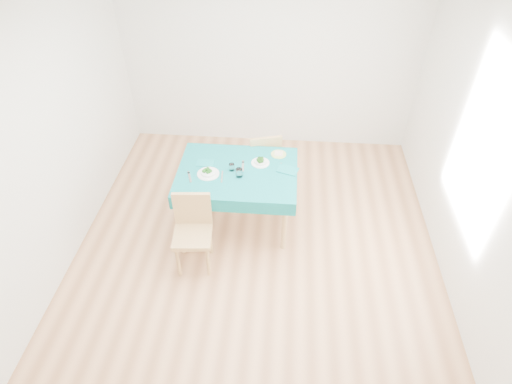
# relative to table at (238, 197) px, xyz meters

# --- Properties ---
(room_shell) EXTENTS (4.02, 4.52, 2.73)m
(room_shell) POSITION_rel_table_xyz_m (0.24, -0.45, 0.97)
(room_shell) COLOR #A46D44
(room_shell) RESTS_ON ground
(table) EXTENTS (1.30, 0.99, 0.76)m
(table) POSITION_rel_table_xyz_m (0.00, 0.00, 0.00)
(table) COLOR #0A6A6C
(table) RESTS_ON ground
(chair_near) EXTENTS (0.42, 0.46, 0.97)m
(chair_near) POSITION_rel_table_xyz_m (-0.39, -0.70, 0.11)
(chair_near) COLOR tan
(chair_near) RESTS_ON ground
(chair_far) EXTENTS (0.48, 0.51, 0.96)m
(chair_far) POSITION_rel_table_xyz_m (0.24, 0.71, 0.10)
(chair_far) COLOR tan
(chair_far) RESTS_ON ground
(bowl_near) EXTENTS (0.24, 0.24, 0.07)m
(bowl_near) POSITION_rel_table_xyz_m (-0.31, -0.08, 0.42)
(bowl_near) COLOR white
(bowl_near) RESTS_ON table
(bowl_far) EXTENTS (0.21, 0.21, 0.06)m
(bowl_far) POSITION_rel_table_xyz_m (0.24, 0.16, 0.41)
(bowl_far) COLOR white
(bowl_far) RESTS_ON table
(fork_near) EXTENTS (0.09, 0.18, 0.00)m
(fork_near) POSITION_rel_table_xyz_m (-0.50, -0.15, 0.38)
(fork_near) COLOR silver
(fork_near) RESTS_ON table
(knife_near) EXTENTS (0.03, 0.21, 0.00)m
(knife_near) POSITION_rel_table_xyz_m (-0.15, -0.12, 0.38)
(knife_near) COLOR silver
(knife_near) RESTS_ON table
(fork_far) EXTENTS (0.04, 0.19, 0.00)m
(fork_far) POSITION_rel_table_xyz_m (0.05, 0.08, 0.38)
(fork_far) COLOR silver
(fork_far) RESTS_ON table
(knife_far) EXTENTS (0.06, 0.19, 0.00)m
(knife_far) POSITION_rel_table_xyz_m (0.50, 0.09, 0.38)
(knife_far) COLOR silver
(knife_far) RESTS_ON table
(napkin_near) EXTENTS (0.20, 0.14, 0.01)m
(napkin_near) POSITION_rel_table_xyz_m (-0.37, 0.11, 0.38)
(napkin_near) COLOR #0E7678
(napkin_near) RESTS_ON table
(napkin_far) EXTENTS (0.26, 0.21, 0.01)m
(napkin_far) POSITION_rel_table_xyz_m (0.55, 0.05, 0.39)
(napkin_far) COLOR #0E7678
(napkin_far) RESTS_ON table
(tumbler_center) EXTENTS (0.06, 0.06, 0.08)m
(tumbler_center) POSITION_rel_table_xyz_m (-0.06, 0.01, 0.42)
(tumbler_center) COLOR white
(tumbler_center) RESTS_ON table
(tumbler_side) EXTENTS (0.07, 0.07, 0.10)m
(tumbler_side) POSITION_rel_table_xyz_m (0.03, -0.09, 0.43)
(tumbler_side) COLOR white
(tumbler_side) RESTS_ON table
(side_plate) EXTENTS (0.18, 0.18, 0.01)m
(side_plate) POSITION_rel_table_xyz_m (0.44, 0.34, 0.38)
(side_plate) COLOR #BCD166
(side_plate) RESTS_ON table
(bread_slice) EXTENTS (0.10, 0.10, 0.01)m
(bread_slice) POSITION_rel_table_xyz_m (0.44, 0.34, 0.39)
(bread_slice) COLOR beige
(bread_slice) RESTS_ON side_plate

